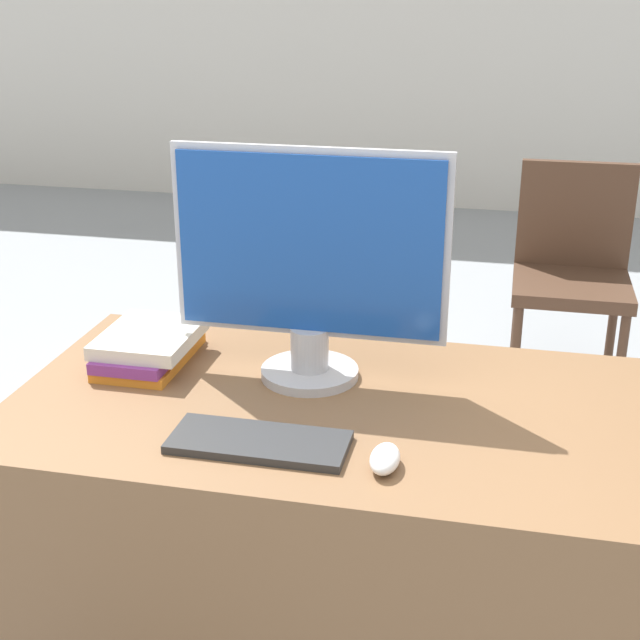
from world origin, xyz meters
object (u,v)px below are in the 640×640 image
at_px(monitor, 309,263).
at_px(keyboard, 259,442).
at_px(far_chair, 572,265).
at_px(mouse, 385,459).
at_px(book_stack, 149,346).

xyz_separation_m(monitor, keyboard, (-0.02, -0.31, -0.25)).
relative_size(monitor, far_chair, 0.64).
xyz_separation_m(keyboard, mouse, (0.24, -0.03, 0.01)).
height_order(monitor, book_stack, monitor).
height_order(monitor, mouse, monitor).
bearing_deg(far_chair, keyboard, -141.61).
xyz_separation_m(monitor, mouse, (0.21, -0.34, -0.23)).
height_order(keyboard, mouse, mouse).
bearing_deg(keyboard, mouse, -6.73).
bearing_deg(mouse, far_chair, 78.55).
xyz_separation_m(keyboard, far_chair, (0.66, 2.06, -0.26)).
bearing_deg(monitor, far_chair, 69.98).
bearing_deg(far_chair, book_stack, -153.60).
bearing_deg(keyboard, far_chair, 72.27).
relative_size(book_stack, far_chair, 0.31).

